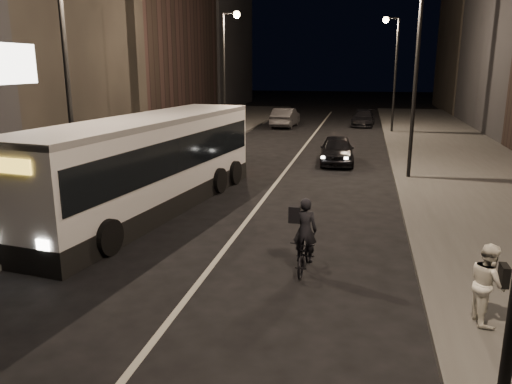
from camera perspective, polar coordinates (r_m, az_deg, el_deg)
The scene contains 13 objects.
ground at distance 12.06m, azimuth -6.28°, elevation -9.93°, with size 180.00×180.00×0.00m, color black.
sidewalk_right at distance 25.37m, azimuth 23.17°, elevation 2.10°, with size 7.00×70.00×0.16m, color #3A3A37.
sidewalk_left at distance 27.67m, azimuth -13.92°, elevation 3.76°, with size 7.00×70.00×0.16m, color #3A3A37.
streetlight_right_mid at distance 22.48m, azimuth 17.27°, elevation 14.77°, with size 1.20×0.44×8.12m.
streetlight_right_far at distance 38.45m, azimuth 15.33°, elevation 14.43°, with size 1.20×0.44×8.12m.
streetlight_left_near at distance 16.95m, azimuth -20.22°, elevation 14.90°, with size 1.20×0.44×8.12m.
streetlight_left_far at distance 33.62m, azimuth -3.26°, elevation 14.99°, with size 1.20×0.44×8.12m.
city_bus at distance 17.59m, azimuth -12.14°, elevation 3.57°, with size 4.12×12.18×3.23m.
cyclist_on_bicycle at distance 12.26m, azimuth 5.63°, elevation -6.28°, with size 0.66×1.69×1.92m.
pedestrian_woman at distance 10.48m, azimuth 24.94°, elevation -9.46°, with size 0.76×0.60×1.57m, color silver.
car_near at distance 26.07m, azimuth 9.24°, elevation 4.77°, with size 1.67×4.15×1.41m, color black.
car_mid at distance 41.46m, azimuth 3.36°, elevation 8.51°, with size 1.64×4.72×1.55m, color #303032.
car_far at distance 43.07m, azimuth 12.17°, elevation 8.25°, with size 1.79×4.41×1.28m, color black.
Camera 1 is at (3.59, -10.41, 4.93)m, focal length 35.00 mm.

